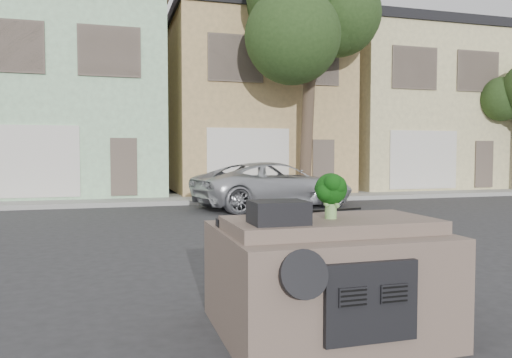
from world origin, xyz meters
name	(u,v)px	position (x,y,z in m)	size (l,w,h in m)	color
ground_plane	(244,265)	(0.00, 0.00, 0.00)	(120.00, 120.00, 0.00)	#303033
sidewalk	(169,199)	(0.00, 10.50, 0.07)	(40.00, 3.00, 0.15)	gray
townhouse_mint	(71,103)	(-3.50, 14.50, 3.77)	(7.20, 8.20, 7.55)	#A6D6A7
townhouse_tan	(247,108)	(4.00, 14.50, 3.77)	(7.20, 8.20, 7.55)	tan
townhouse_beige	(394,112)	(11.50, 14.50, 3.77)	(7.20, 8.20, 7.55)	beige
silver_pickup	(275,208)	(2.99, 7.51, 0.00)	(2.39, 5.18, 1.44)	silver
tree_near	(307,84)	(5.00, 9.80, 4.25)	(4.40, 4.00, 8.50)	#263E19
car_dashboard	(323,274)	(0.00, -3.00, 0.56)	(2.00, 1.80, 1.12)	brown
instrument_hump	(278,212)	(-0.58, -3.35, 1.22)	(0.48, 0.38, 0.20)	black
wiper_arm	(333,210)	(0.28, -2.62, 1.13)	(0.70, 0.03, 0.02)	black
broccoli	(331,195)	(0.00, -3.16, 1.34)	(0.36, 0.36, 0.43)	#0B3309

